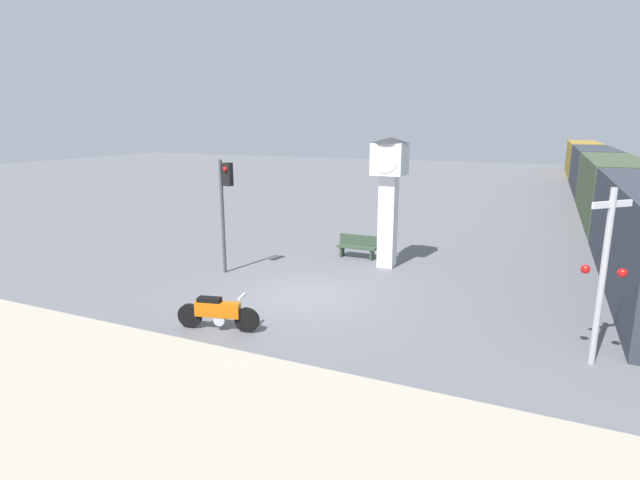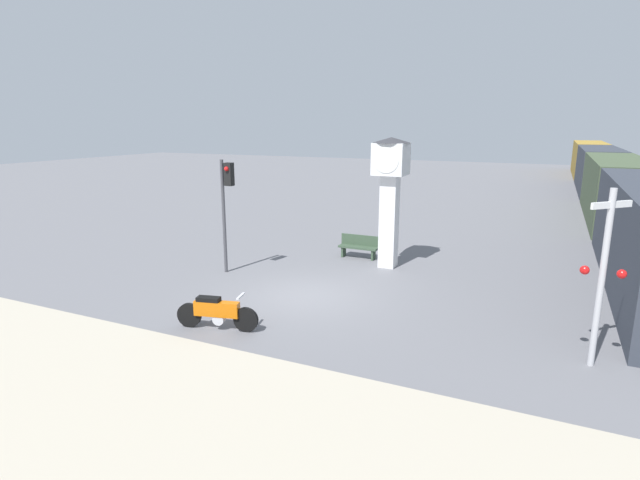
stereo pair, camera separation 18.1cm
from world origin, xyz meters
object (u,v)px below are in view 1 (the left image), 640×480
motorcycle (218,313)px  bench (358,246)px  traffic_light (225,196)px  railroad_crossing_signal (603,271)px  clock_tower (389,182)px  freight_train (600,177)px

motorcycle → bench: bearing=70.7°
traffic_light → railroad_crossing_signal: (11.54, -2.57, -0.63)m
motorcycle → traffic_light: (-2.71, 4.43, 2.33)m
clock_tower → freight_train: bearing=68.0°
clock_tower → railroad_crossing_signal: 8.75m
motorcycle → bench: 8.37m
motorcycle → freight_train: freight_train is taller
clock_tower → freight_train: 23.21m
freight_train → railroad_crossing_signal: bearing=-94.5°
traffic_light → railroad_crossing_signal: bearing=-12.5°
motorcycle → freight_train: 31.09m
traffic_light → bench: 5.77m
motorcycle → clock_tower: (2.30, 7.60, 2.73)m
freight_train → bench: size_ratio=33.60×
motorcycle → freight_train: size_ratio=0.04×
freight_train → railroad_crossing_signal: (-2.16, -27.20, 0.48)m
clock_tower → bench: 3.16m
railroad_crossing_signal → motorcycle: bearing=-168.1°
motorcycle → traffic_light: bearing=108.1°
clock_tower → traffic_light: (-5.01, -3.16, -0.40)m
railroad_crossing_signal → bench: (-7.97, 6.46, -1.69)m
clock_tower → traffic_light: bearing=-147.7°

